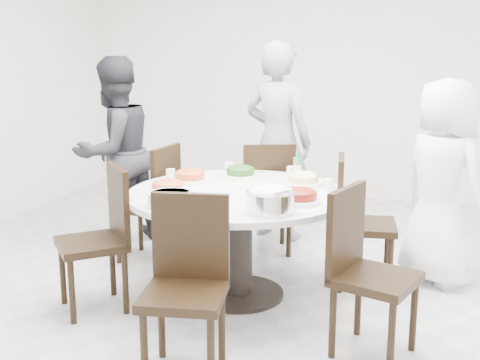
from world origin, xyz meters
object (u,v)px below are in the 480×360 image
(chair_sw, at_px, (91,240))
(diner_middle, at_px, (278,141))
(chair_s, at_px, (184,291))
(diner_left, at_px, (115,153))
(chair_nw, at_px, (146,203))
(rice_bowl, at_px, (270,202))
(soup_bowl, at_px, (171,199))
(diner_right, at_px, (442,183))
(beverage_bottle, at_px, (297,166))
(chair_n, at_px, (266,197))
(chair_ne, at_px, (366,223))
(chair_se, at_px, (376,275))
(dining_table, at_px, (238,244))

(chair_sw, relative_size, diner_middle, 0.54)
(chair_s, relative_size, diner_left, 0.58)
(chair_nw, relative_size, rice_bowl, 3.31)
(diner_left, xyz_separation_m, soup_bowl, (1.07, -1.28, -0.02))
(chair_nw, distance_m, diner_left, 0.63)
(diner_right, xyz_separation_m, diner_left, (-2.69, 0.11, 0.07))
(beverage_bottle, bearing_deg, chair_sw, -140.02)
(diner_left, bearing_deg, chair_n, 120.79)
(rice_bowl, bearing_deg, beverage_bottle, 91.57)
(chair_ne, height_order, diner_right, diner_right)
(chair_s, relative_size, chair_se, 1.00)
(diner_middle, bearing_deg, chair_sw, 83.10)
(chair_s, bearing_deg, chair_nw, 111.97)
(chair_ne, relative_size, diner_right, 0.63)
(dining_table, xyz_separation_m, rice_bowl, (0.33, -0.44, 0.44))
(diner_middle, bearing_deg, chair_n, 106.66)
(dining_table, relative_size, chair_ne, 1.58)
(diner_right, xyz_separation_m, diner_middle, (-1.39, 0.71, 0.13))
(soup_bowl, bearing_deg, diner_right, 35.87)
(rice_bowl, bearing_deg, chair_sw, -177.85)
(dining_table, height_order, soup_bowl, soup_bowl)
(dining_table, distance_m, diner_left, 1.63)
(chair_n, height_order, diner_middle, diner_middle)
(chair_sw, distance_m, chair_s, 1.08)
(chair_ne, bearing_deg, diner_right, -71.78)
(chair_ne, bearing_deg, soup_bowl, 122.93)
(chair_se, bearing_deg, chair_ne, 26.56)
(chair_se, relative_size, soup_bowl, 3.36)
(dining_table, bearing_deg, chair_s, -87.94)
(chair_nw, relative_size, diner_left, 0.58)
(beverage_bottle, bearing_deg, chair_s, -99.68)
(diner_right, height_order, diner_middle, diner_middle)
(diner_middle, height_order, diner_left, diner_middle)
(chair_s, relative_size, diner_middle, 0.54)
(chair_n, bearing_deg, diner_middle, -111.16)
(chair_nw, height_order, diner_right, diner_right)
(diner_left, bearing_deg, beverage_bottle, 102.35)
(chair_sw, height_order, diner_left, diner_left)
(chair_n, relative_size, chair_s, 1.00)
(dining_table, xyz_separation_m, chair_sw, (-0.85, -0.48, 0.10))
(chair_s, bearing_deg, beverage_bottle, 70.91)
(dining_table, xyz_separation_m, chair_n, (-0.05, 0.98, 0.10))
(chair_n, relative_size, diner_right, 0.63)
(chair_s, distance_m, soup_bowl, 0.75)
(chair_n, height_order, diner_right, diner_right)
(chair_n, distance_m, chair_se, 1.85)
(chair_s, bearing_deg, diner_left, 117.16)
(chair_sw, distance_m, diner_right, 2.49)
(diner_middle, bearing_deg, diner_right, 168.94)
(diner_middle, bearing_deg, soup_bowl, 99.12)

